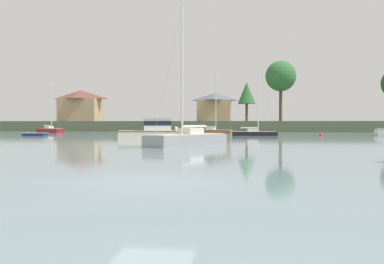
{
  "coord_description": "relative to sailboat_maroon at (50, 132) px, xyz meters",
  "views": [
    {
      "loc": [
        2.88,
        -12.47,
        1.79
      ],
      "look_at": [
        -3.44,
        35.97,
        0.67
      ],
      "focal_mm": 38.96,
      "sensor_mm": 36.0,
      "label": 1
    }
  ],
  "objects": [
    {
      "name": "ground_plane",
      "position": [
        31.19,
        -56.45,
        -0.21
      ],
      "size": [
        499.27,
        499.27,
        0.0
      ],
      "primitive_type": "plane",
      "color": "gray"
    },
    {
      "name": "far_shore_bank",
      "position": [
        31.19,
        33.05,
        0.83
      ],
      "size": [
        224.67,
        44.65,
        2.07
      ],
      "primitive_type": "cube",
      "color": "#4C563D",
      "rests_on": "ground"
    },
    {
      "name": "sailboat_maroon",
      "position": [
        0.0,
        0.0,
        0.0
      ],
      "size": [
        6.06,
        4.41,
        9.15
      ],
      "color": "maroon",
      "rests_on": "ground"
    },
    {
      "name": "dinghy_navy",
      "position": [
        5.83,
        -16.11,
        -0.07
      ],
      "size": [
        3.21,
        1.5,
        0.55
      ],
      "color": "navy",
      "rests_on": "ground"
    },
    {
      "name": "sailboat_black",
      "position": [
        35.18,
        -12.0,
        -0.01
      ],
      "size": [
        6.09,
        1.8,
        9.53
      ],
      "color": "black",
      "rests_on": "ground"
    },
    {
      "name": "cruiser_cream",
      "position": [
        24.78,
        -24.36,
        0.34
      ],
      "size": [
        8.6,
        4.45,
        4.44
      ],
      "color": "beige",
      "rests_on": "ground"
    },
    {
      "name": "sailboat_wood",
      "position": [
        28.63,
        -0.98,
        -0.01
      ],
      "size": [
        6.69,
        3.42,
        10.18
      ],
      "color": "brown",
      "rests_on": "ground"
    },
    {
      "name": "sailboat_grey",
      "position": [
        29.5,
        -36.64,
        0.04
      ],
      "size": [
        5.88,
        7.92,
        11.28
      ],
      "color": "gray",
      "rests_on": "ground"
    },
    {
      "name": "mooring_buoy_yellow",
      "position": [
        55.0,
        0.83,
        -0.14
      ],
      "size": [
        0.37,
        0.37,
        0.42
      ],
      "color": "yellow",
      "rests_on": "ground"
    },
    {
      "name": "mooring_buoy_red",
      "position": [
        43.95,
        -11.98,
        -0.13
      ],
      "size": [
        0.46,
        0.46,
        0.51
      ],
      "color": "red",
      "rests_on": "ground"
    },
    {
      "name": "shore_tree_inland_c",
      "position": [
        34.14,
        12.87,
        7.29
      ],
      "size": [
        3.45,
        3.45,
        7.6
      ],
      "color": "brown",
      "rests_on": "far_shore_bank"
    },
    {
      "name": "shore_tree_center",
      "position": [
        41.85,
        28.13,
        12.12
      ],
      "size": [
        6.97,
        6.97,
        13.82
      ],
      "color": "brown",
      "rests_on": "far_shore_bank"
    },
    {
      "name": "cottage_near_water",
      "position": [
        -4.62,
        24.85,
        5.63
      ],
      "size": [
        9.71,
        6.84,
        7.31
      ],
      "color": "tan",
      "rests_on": "far_shore_bank"
    },
    {
      "name": "cottage_eastern",
      "position": [
        26.7,
        28.71,
        5.3
      ],
      "size": [
        8.13,
        9.01,
        6.65
      ],
      "color": "tan",
      "rests_on": "far_shore_bank"
    }
  ]
}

